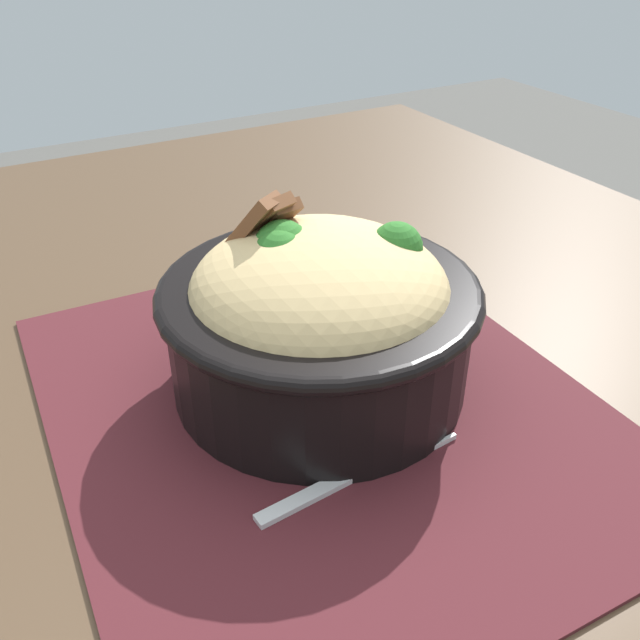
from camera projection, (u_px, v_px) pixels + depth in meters
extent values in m
cube|color=#4C3826|center=(326.00, 406.00, 0.48)|extent=(1.13, 0.91, 0.04)
cylinder|color=#412F20|center=(378.00, 335.00, 1.21)|extent=(0.04, 0.04, 0.68)
cube|color=#47191E|center=(322.00, 404.00, 0.45)|extent=(0.40, 0.34, 0.00)
cylinder|color=black|center=(320.00, 335.00, 0.44)|extent=(0.19, 0.19, 0.08)
torus|color=black|center=(320.00, 292.00, 0.43)|extent=(0.20, 0.20, 0.01)
ellipsoid|color=tan|center=(320.00, 290.00, 0.42)|extent=(0.19, 0.19, 0.07)
sphere|color=#296923|center=(280.00, 258.00, 0.41)|extent=(0.03, 0.03, 0.03)
sphere|color=#296923|center=(283.00, 250.00, 0.42)|extent=(0.04, 0.04, 0.04)
sphere|color=#296923|center=(396.00, 248.00, 0.43)|extent=(0.03, 0.03, 0.03)
cylinder|color=orange|center=(327.00, 304.00, 0.38)|extent=(0.03, 0.01, 0.01)
cube|color=brown|center=(273.00, 220.00, 0.44)|extent=(0.04, 0.03, 0.04)
cube|color=brown|center=(260.00, 221.00, 0.44)|extent=(0.05, 0.03, 0.04)
cube|color=brown|center=(249.00, 227.00, 0.43)|extent=(0.05, 0.04, 0.05)
cube|color=silver|center=(313.00, 494.00, 0.38)|extent=(0.02, 0.07, 0.00)
cube|color=silver|center=(373.00, 464.00, 0.40)|extent=(0.01, 0.01, 0.00)
cube|color=silver|center=(398.00, 451.00, 0.40)|extent=(0.02, 0.03, 0.00)
cube|color=silver|center=(440.00, 443.00, 0.41)|extent=(0.00, 0.02, 0.00)
cube|color=silver|center=(434.00, 438.00, 0.41)|extent=(0.00, 0.02, 0.00)
cube|color=silver|center=(427.00, 432.00, 0.42)|extent=(0.00, 0.02, 0.00)
cube|color=silver|center=(420.00, 427.00, 0.42)|extent=(0.00, 0.02, 0.00)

